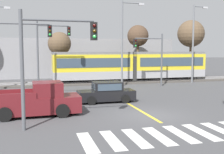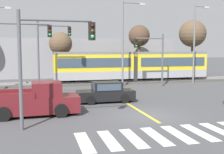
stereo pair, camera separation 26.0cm
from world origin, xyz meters
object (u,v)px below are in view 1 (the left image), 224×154
at_px(light_rail_tram, 131,65).
at_px(traffic_light_far_right, 152,52).
at_px(bare_tree_far_east, 191,34).
at_px(street_lamp_centre, 124,38).
at_px(sedan_crossing, 106,93).
at_px(pickup_truck, 36,101).
at_px(traffic_light_mid_left, 14,46).
at_px(traffic_light_far_left, 48,45).
at_px(street_lamp_east, 194,40).
at_px(bare_tree_east, 138,36).
at_px(traffic_light_near_left, 49,51).
at_px(bare_tree_west, 60,44).

distance_m(light_rail_tram, traffic_light_far_right, 4.68).
bearing_deg(bare_tree_far_east, street_lamp_centre, -146.25).
relative_size(sedan_crossing, traffic_light_far_right, 0.76).
height_order(light_rail_tram, traffic_light_far_right, traffic_light_far_right).
xyz_separation_m(pickup_truck, traffic_light_mid_left, (-1.45, 4.81, 3.32)).
distance_m(pickup_truck, traffic_light_far_left, 11.38).
height_order(street_lamp_centre, street_lamp_east, street_lamp_east).
distance_m(pickup_truck, bare_tree_east, 23.20).
bearing_deg(pickup_truck, sedan_crossing, 31.06).
bearing_deg(traffic_light_mid_left, light_rail_tram, 37.96).
bearing_deg(street_lamp_centre, sedan_crossing, -116.23).
bearing_deg(traffic_light_far_right, pickup_truck, -139.15).
relative_size(traffic_light_near_left, bare_tree_east, 0.81).
height_order(traffic_light_far_right, bare_tree_east, bare_tree_east).
distance_m(pickup_truck, street_lamp_east, 21.98).
bearing_deg(traffic_light_far_right, street_lamp_centre, 159.28).
xyz_separation_m(street_lamp_centre, street_lamp_east, (8.77, 0.73, -0.06)).
bearing_deg(sedan_crossing, bare_tree_east, 61.61).
distance_m(sedan_crossing, traffic_light_far_left, 9.31).
bearing_deg(light_rail_tram, traffic_light_far_right, -80.06).
bearing_deg(street_lamp_east, street_lamp_centre, -175.26).
xyz_separation_m(sedan_crossing, traffic_light_far_right, (6.81, 7.22, 2.91)).
bearing_deg(pickup_truck, street_lamp_east, 33.90).
height_order(traffic_light_far_right, street_lamp_east, street_lamp_east).
distance_m(traffic_light_mid_left, bare_tree_east, 20.12).
distance_m(sedan_crossing, bare_tree_far_east, 24.88).
bearing_deg(traffic_light_mid_left, traffic_light_far_left, 65.25).
relative_size(sedan_crossing, bare_tree_east, 0.59).
distance_m(bare_tree_east, bare_tree_far_east, 9.17).
bearing_deg(traffic_light_mid_left, bare_tree_east, 42.51).
height_order(light_rail_tram, traffic_light_far_left, traffic_light_far_left).
distance_m(traffic_light_far_right, bare_tree_far_east, 14.58).
bearing_deg(traffic_light_far_left, bare_tree_far_east, 23.99).
distance_m(pickup_truck, street_lamp_centre, 15.15).
relative_size(traffic_light_mid_left, street_lamp_east, 0.70).
distance_m(traffic_light_far_left, street_lamp_centre, 7.90).
xyz_separation_m(light_rail_tram, traffic_light_far_left, (-9.82, -3.85, 2.26)).
distance_m(light_rail_tram, pickup_truck, 18.40).
bearing_deg(bare_tree_far_east, traffic_light_mid_left, -147.21).
xyz_separation_m(light_rail_tram, pickup_truck, (-11.12, -14.61, -1.21)).
xyz_separation_m(street_lamp_east, bare_tree_west, (-14.88, 6.57, -0.46)).
bearing_deg(light_rail_tram, sedan_crossing, -117.63).
bearing_deg(street_lamp_east, bare_tree_west, 156.16).
bearing_deg(traffic_light_mid_left, bare_tree_far_east, 32.79).
xyz_separation_m(pickup_truck, traffic_light_far_left, (1.30, 10.76, 3.47)).
bearing_deg(light_rail_tram, bare_tree_west, 153.67).
distance_m(traffic_light_mid_left, bare_tree_far_east, 28.35).
distance_m(traffic_light_far_left, street_lamp_east, 16.68).
height_order(sedan_crossing, bare_tree_east, bare_tree_east).
relative_size(traffic_light_far_right, bare_tree_far_east, 0.68).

